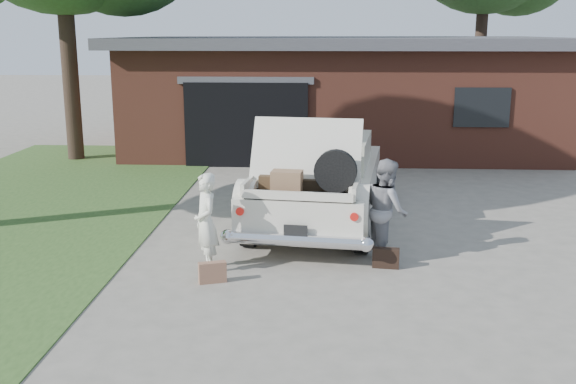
{
  "coord_description": "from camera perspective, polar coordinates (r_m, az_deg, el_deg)",
  "views": [
    {
      "loc": [
        0.55,
        -9.3,
        3.47
      ],
      "look_at": [
        0.0,
        0.6,
        1.1
      ],
      "focal_mm": 42.0,
      "sensor_mm": 36.0,
      "label": 1
    }
  ],
  "objects": [
    {
      "name": "woman_left",
      "position": [
        9.96,
        -6.96,
        -2.59
      ],
      "size": [
        0.55,
        0.64,
        1.47
      ],
      "primitive_type": "imported",
      "rotation": [
        0.0,
        0.0,
        -1.14
      ],
      "color": "silver",
      "rests_on": "ground"
    },
    {
      "name": "house",
      "position": [
        20.86,
        4.41,
        8.46
      ],
      "size": [
        12.8,
        7.8,
        3.3
      ],
      "color": "brown",
      "rests_on": "ground"
    },
    {
      "name": "ground",
      "position": [
        9.94,
        -0.19,
        -6.98
      ],
      "size": [
        90.0,
        90.0,
        0.0
      ],
      "primitive_type": "plane",
      "color": "gray",
      "rests_on": "ground"
    },
    {
      "name": "woman_right",
      "position": [
        10.52,
        8.35,
        -1.46
      ],
      "size": [
        0.78,
        0.9,
        1.58
      ],
      "primitive_type": "imported",
      "rotation": [
        0.0,
        0.0,
        1.83
      ],
      "color": "gray",
      "rests_on": "ground"
    },
    {
      "name": "grass_strip",
      "position": [
        14.14,
        -22.28,
        -1.75
      ],
      "size": [
        6.0,
        16.0,
        0.02
      ],
      "primitive_type": "cube",
      "color": "#2D4C1E",
      "rests_on": "ground"
    },
    {
      "name": "suitcase_right",
      "position": [
        10.27,
        8.28,
        -5.55
      ],
      "size": [
        0.41,
        0.18,
        0.31
      ],
      "primitive_type": "cube",
      "rotation": [
        0.0,
        0.0,
        -0.12
      ],
      "color": "black",
      "rests_on": "ground"
    },
    {
      "name": "suitcase_left",
      "position": [
        9.65,
        -6.42,
        -6.78
      ],
      "size": [
        0.41,
        0.24,
        0.3
      ],
      "primitive_type": "cube",
      "rotation": [
        0.0,
        0.0,
        0.32
      ],
      "color": "#9C694F",
      "rests_on": "ground"
    },
    {
      "name": "sedan",
      "position": [
        12.54,
        2.66,
        1.1
      ],
      "size": [
        2.71,
        5.62,
        2.11
      ],
      "rotation": [
        0.0,
        0.0,
        -0.12
      ],
      "color": "beige",
      "rests_on": "ground"
    }
  ]
}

